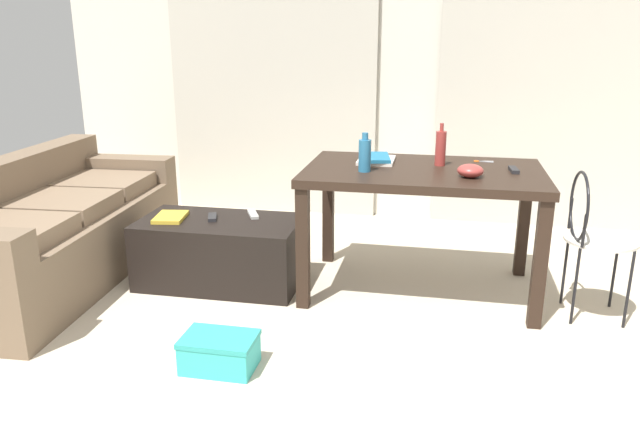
# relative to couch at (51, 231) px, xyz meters

# --- Properties ---
(ground_plane) EXTENTS (8.33, 8.33, 0.00)m
(ground_plane) POSITION_rel_couch_xyz_m (2.09, -0.26, -0.31)
(ground_plane) COLOR beige
(wall_back) EXTENTS (5.88, 0.10, 2.62)m
(wall_back) POSITION_rel_couch_xyz_m (2.09, 1.87, 1.00)
(wall_back) COLOR silver
(wall_back) RESTS_ON ground
(curtains) EXTENTS (4.02, 0.03, 2.35)m
(curtains) POSITION_rel_couch_xyz_m (2.09, 1.79, 0.87)
(curtains) COLOR beige
(curtains) RESTS_ON ground
(couch) EXTENTS (0.94, 2.09, 0.76)m
(couch) POSITION_rel_couch_xyz_m (0.00, 0.00, 0.00)
(couch) COLOR brown
(couch) RESTS_ON ground
(coffee_table) EXTENTS (0.99, 0.54, 0.41)m
(coffee_table) POSITION_rel_couch_xyz_m (1.09, 0.12, -0.10)
(coffee_table) COLOR black
(coffee_table) RESTS_ON ground
(craft_table) EXTENTS (1.37, 0.87, 0.76)m
(craft_table) POSITION_rel_couch_xyz_m (2.31, 0.26, 0.35)
(craft_table) COLOR black
(craft_table) RESTS_ON ground
(wire_chair) EXTENTS (0.38, 0.39, 0.82)m
(wire_chair) POSITION_rel_couch_xyz_m (3.21, 0.08, 0.20)
(wire_chair) COLOR silver
(wire_chair) RESTS_ON ground
(bottle_near) EXTENTS (0.07, 0.07, 0.22)m
(bottle_near) POSITION_rel_couch_xyz_m (1.98, 0.12, 0.55)
(bottle_near) COLOR teal
(bottle_near) RESTS_ON craft_table
(bottle_far) EXTENTS (0.06, 0.06, 0.25)m
(bottle_far) POSITION_rel_couch_xyz_m (2.39, 0.37, 0.56)
(bottle_far) COLOR #99332D
(bottle_far) RESTS_ON craft_table
(bowl) EXTENTS (0.14, 0.14, 0.07)m
(bowl) POSITION_rel_couch_xyz_m (2.56, 0.09, 0.49)
(bowl) COLOR #9E3833
(bowl) RESTS_ON craft_table
(book_stack) EXTENTS (0.22, 0.30, 0.04)m
(book_stack) POSITION_rel_couch_xyz_m (2.01, 0.40, 0.47)
(book_stack) COLOR silver
(book_stack) RESTS_ON craft_table
(tv_remote_on_table) EXTENTS (0.05, 0.14, 0.02)m
(tv_remote_on_table) POSITION_rel_couch_xyz_m (2.81, 0.28, 0.46)
(tv_remote_on_table) COLOR #232326
(tv_remote_on_table) RESTS_ON craft_table
(scissors) EXTENTS (0.12, 0.04, 0.00)m
(scissors) POSITION_rel_couch_xyz_m (2.64, 0.53, 0.45)
(scissors) COLOR #9EA0A5
(scissors) RESTS_ON craft_table
(tv_remote_primary) EXTENTS (0.10, 0.15, 0.02)m
(tv_remote_primary) POSITION_rel_couch_xyz_m (1.03, 0.14, 0.11)
(tv_remote_primary) COLOR #232326
(tv_remote_primary) RESTS_ON coffee_table
(tv_remote_secondary) EXTENTS (0.12, 0.17, 0.02)m
(tv_remote_secondary) POSITION_rel_couch_xyz_m (1.26, 0.25, 0.11)
(tv_remote_secondary) COLOR #B7B7B2
(tv_remote_secondary) RESTS_ON coffee_table
(magazine) EXTENTS (0.21, 0.27, 0.02)m
(magazine) POSITION_rel_couch_xyz_m (0.78, 0.09, 0.12)
(magazine) COLOR gold
(magazine) RESTS_ON coffee_table
(shoebox) EXTENTS (0.34, 0.23, 0.16)m
(shoebox) POSITION_rel_couch_xyz_m (1.44, -0.87, -0.23)
(shoebox) COLOR #33B2AD
(shoebox) RESTS_ON ground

